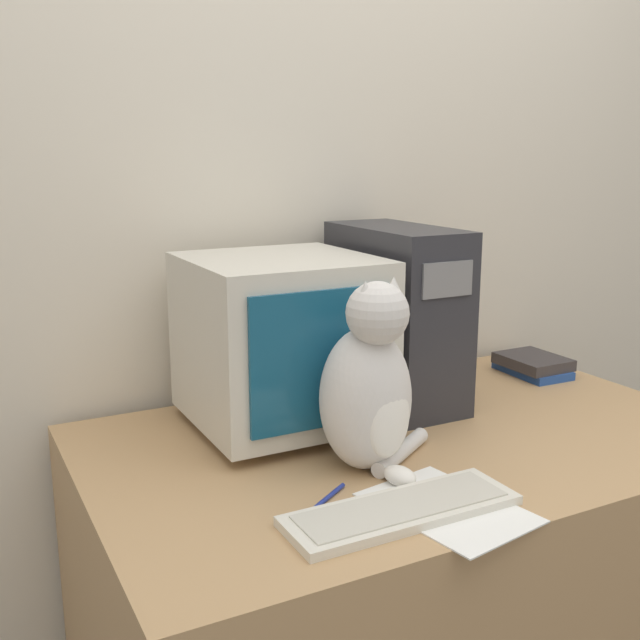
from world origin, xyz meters
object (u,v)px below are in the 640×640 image
at_px(crt_monitor, 281,340).
at_px(pen, 326,499).
at_px(keyboard, 402,510).
at_px(computer_tower, 396,315).
at_px(cat, 370,389).
at_px(book_stack, 533,365).

distance_m(crt_monitor, pen, 0.46).
bearing_deg(keyboard, computer_tower, 58.12).
relative_size(cat, pen, 3.26).
bearing_deg(crt_monitor, pen, -103.34).
distance_m(computer_tower, book_stack, 0.53).
bearing_deg(cat, pen, -158.18).
bearing_deg(pen, book_stack, 25.50).
distance_m(computer_tower, cat, 0.45).
bearing_deg(crt_monitor, cat, -79.96).
distance_m(computer_tower, keyboard, 0.68).
height_order(computer_tower, pen, computer_tower).
bearing_deg(book_stack, cat, -155.77).
bearing_deg(keyboard, pen, 131.30).
relative_size(keyboard, pen, 3.61).
distance_m(computer_tower, pen, 0.66).
height_order(crt_monitor, keyboard, crt_monitor).
distance_m(cat, book_stack, 0.86).
relative_size(computer_tower, pen, 3.71).
bearing_deg(cat, crt_monitor, 90.20).
height_order(computer_tower, keyboard, computer_tower).
bearing_deg(keyboard, crt_monitor, 90.22).
xyz_separation_m(crt_monitor, book_stack, (0.83, 0.04, -0.18)).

